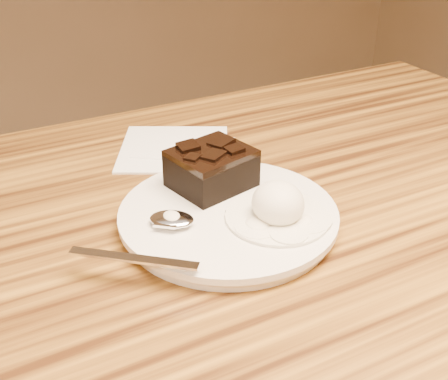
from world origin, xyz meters
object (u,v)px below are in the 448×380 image
ice_cream_scoop (278,203)px  brownie (212,171)px  napkin (174,148)px  spoon (172,221)px  plate (228,218)px

ice_cream_scoop → brownie: bearing=107.4°
brownie → napkin: (0.02, 0.15, -0.04)m
napkin → brownie: bearing=-95.9°
ice_cream_scoop → spoon: (-0.10, 0.04, -0.01)m
plate → ice_cream_scoop: size_ratio=4.11×
plate → brownie: (0.01, 0.06, 0.03)m
ice_cream_scoop → napkin: bearing=93.4°
brownie → spoon: brownie is taller
plate → napkin: bearing=83.4°
plate → spoon: bearing=178.5°
plate → brownie: 0.06m
plate → spoon: (-0.07, 0.00, 0.02)m
plate → ice_cream_scoop: ice_cream_scoop is taller
plate → brownie: size_ratio=2.80×
brownie → spoon: bearing=-143.3°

